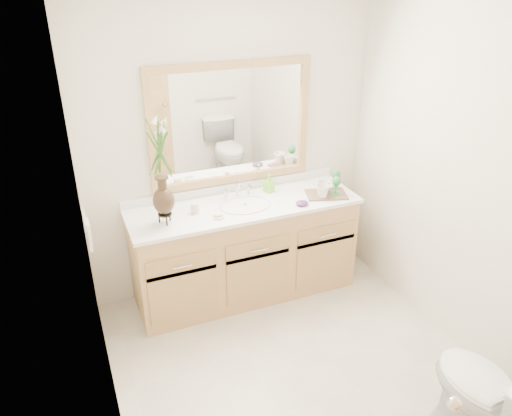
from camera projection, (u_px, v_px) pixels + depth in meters
name	position (u px, v px, depth m)	size (l,w,h in m)	color
floor	(299.00, 371.00, 3.45)	(2.60, 2.60, 0.00)	beige
wall_back	(231.00, 148.00, 3.99)	(2.40, 0.02, 2.40)	white
wall_front	(470.00, 368.00, 1.84)	(2.40, 0.02, 2.40)	white
wall_left	(95.00, 260.00, 2.51)	(0.02, 2.60, 2.40)	white
wall_right	(466.00, 186.00, 3.33)	(0.02, 2.60, 2.40)	white
vanity	(245.00, 251.00, 4.11)	(1.80, 0.55, 0.80)	tan
counter	(244.00, 206.00, 3.93)	(1.84, 0.57, 0.03)	white
sink	(245.00, 211.00, 3.93)	(0.38, 0.34, 0.23)	white
mirror	(231.00, 124.00, 3.88)	(1.32, 0.04, 0.97)	white
switch_plate	(88.00, 230.00, 3.24)	(0.02, 0.12, 0.12)	white
toilet	(489.00, 399.00, 2.77)	(0.42, 0.75, 0.74)	white
flower_vase	(160.00, 157.00, 3.42)	(0.18, 0.18, 0.76)	black
tumbler	(195.00, 208.00, 3.77)	(0.06, 0.06, 0.08)	beige
soap_dish	(218.00, 216.00, 3.72)	(0.09, 0.09, 0.03)	beige
soap_bottle	(269.00, 184.00, 4.11)	(0.06, 0.06, 0.14)	#7CDA33
purple_dish	(302.00, 203.00, 3.90)	(0.10, 0.08, 0.04)	#53236B
tray	(326.00, 194.00, 4.07)	(0.32, 0.21, 0.02)	brown
mug_left	(323.00, 191.00, 3.98)	(0.11, 0.10, 0.11)	beige
mug_right	(324.00, 186.00, 4.07)	(0.10, 0.10, 0.10)	beige
goblet_front	(336.00, 182.00, 4.00)	(0.07, 0.07, 0.16)	#297D3C
goblet_back	(336.00, 176.00, 4.12)	(0.07, 0.07, 0.16)	#297D3C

